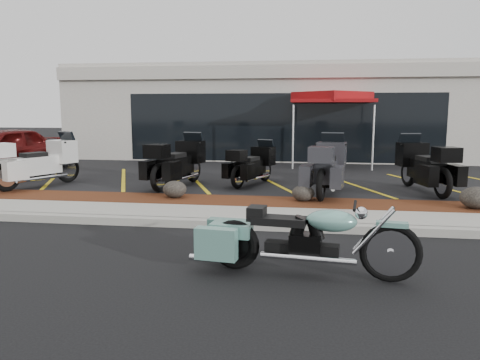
% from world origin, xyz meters
% --- Properties ---
extents(ground, '(90.00, 90.00, 0.00)m').
position_xyz_m(ground, '(0.00, 0.00, 0.00)').
color(ground, black).
rests_on(ground, ground).
extents(curb, '(24.00, 0.25, 0.15)m').
position_xyz_m(curb, '(0.00, 0.90, 0.07)').
color(curb, gray).
rests_on(curb, ground).
extents(sidewalk, '(24.00, 1.20, 0.15)m').
position_xyz_m(sidewalk, '(0.00, 1.60, 0.07)').
color(sidewalk, gray).
rests_on(sidewalk, ground).
extents(mulch_bed, '(24.00, 1.20, 0.16)m').
position_xyz_m(mulch_bed, '(0.00, 2.80, 0.08)').
color(mulch_bed, '#34160B').
rests_on(mulch_bed, ground).
extents(upper_lot, '(26.00, 9.60, 0.15)m').
position_xyz_m(upper_lot, '(0.00, 8.20, 0.07)').
color(upper_lot, black).
rests_on(upper_lot, ground).
extents(dealership_building, '(18.00, 8.16, 4.00)m').
position_xyz_m(dealership_building, '(0.00, 14.47, 2.01)').
color(dealership_building, '#A39E93').
rests_on(dealership_building, ground).
extents(boulder_left, '(0.56, 0.46, 0.39)m').
position_xyz_m(boulder_left, '(-2.04, 2.90, 0.36)').
color(boulder_left, black).
rests_on(boulder_left, mulch_bed).
extents(boulder_mid, '(0.51, 0.42, 0.36)m').
position_xyz_m(boulder_mid, '(0.92, 2.92, 0.34)').
color(boulder_mid, black).
rests_on(boulder_mid, mulch_bed).
extents(boulder_right, '(0.65, 0.54, 0.46)m').
position_xyz_m(boulder_right, '(4.47, 2.62, 0.39)').
color(boulder_right, black).
rests_on(boulder_right, mulch_bed).
extents(hero_cruiser, '(2.98, 1.08, 1.03)m').
position_xyz_m(hero_cruiser, '(2.07, -1.55, 0.51)').
color(hero_cruiser, '#659D91').
rests_on(hero_cruiser, ground).
extents(touring_white, '(1.91, 2.65, 1.44)m').
position_xyz_m(touring_white, '(-5.68, 4.74, 0.87)').
color(touring_white, white).
rests_on(touring_white, upper_lot).
extents(touring_black_front, '(1.51, 2.60, 1.42)m').
position_xyz_m(touring_black_front, '(-2.19, 5.31, 0.86)').
color(touring_black_front, black).
rests_on(touring_black_front, upper_lot).
extents(touring_black_mid, '(1.53, 2.21, 1.20)m').
position_xyz_m(touring_black_mid, '(-0.20, 5.77, 0.75)').
color(touring_black_mid, black).
rests_on(touring_black_mid, upper_lot).
extents(touring_grey, '(1.38, 2.64, 1.46)m').
position_xyz_m(touring_grey, '(1.63, 4.79, 0.88)').
color(touring_grey, '#303035').
rests_on(touring_grey, upper_lot).
extents(touring_black_rear, '(1.48, 2.60, 1.43)m').
position_xyz_m(touring_black_rear, '(3.67, 5.39, 0.86)').
color(touring_black_rear, black).
rests_on(touring_black_rear, upper_lot).
extents(traffic_cone, '(0.45, 0.45, 0.49)m').
position_xyz_m(traffic_cone, '(-0.64, 7.56, 0.39)').
color(traffic_cone, '#DE3A07').
rests_on(traffic_cone, upper_lot).
extents(popup_canopy, '(3.43, 3.43, 2.67)m').
position_xyz_m(popup_canopy, '(1.83, 10.01, 2.57)').
color(popup_canopy, silver).
rests_on(popup_canopy, upper_lot).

